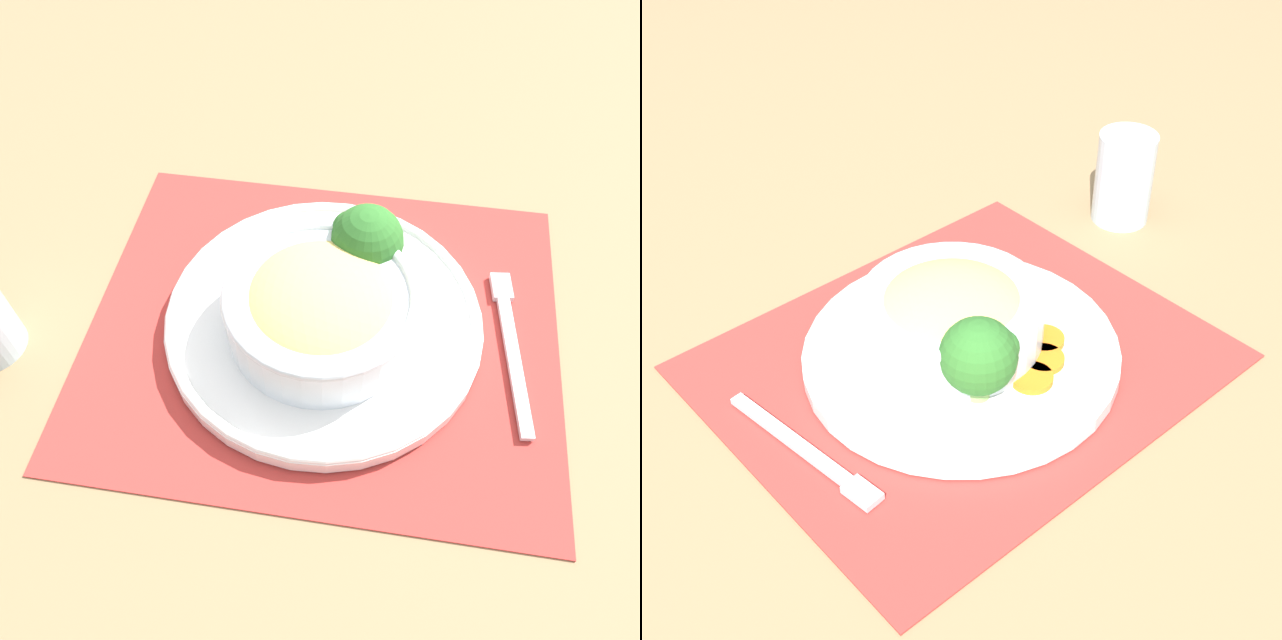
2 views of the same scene
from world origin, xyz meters
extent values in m
plane|color=#8C704C|center=(0.00, 0.00, 0.00)|extent=(4.00, 4.00, 0.00)
cube|color=#B2332D|center=(0.00, 0.00, 0.00)|extent=(0.47, 0.40, 0.00)
cylinder|color=white|center=(0.00, 0.00, 0.01)|extent=(0.31, 0.31, 0.02)
torus|color=white|center=(0.00, 0.00, 0.02)|extent=(0.31, 0.31, 0.01)
cylinder|color=silver|center=(0.00, -0.01, 0.05)|extent=(0.18, 0.18, 0.05)
torus|color=silver|center=(0.00, -0.01, 0.07)|extent=(0.18, 0.18, 0.01)
ellipsoid|color=#EAC66B|center=(0.00, -0.01, 0.06)|extent=(0.14, 0.14, 0.06)
cylinder|color=#84AD5B|center=(0.03, 0.06, 0.03)|extent=(0.02, 0.02, 0.02)
sphere|color=#2D6B28|center=(0.03, 0.06, 0.07)|extent=(0.07, 0.07, 0.07)
sphere|color=#2D6B28|center=(0.01, 0.07, 0.07)|extent=(0.03, 0.03, 0.03)
sphere|color=#2D6B28|center=(0.05, 0.05, 0.07)|extent=(0.03, 0.03, 0.03)
cylinder|color=orange|center=(-0.02, 0.08, 0.02)|extent=(0.04, 0.04, 0.01)
cylinder|color=orange|center=(-0.05, 0.07, 0.02)|extent=(0.04, 0.04, 0.01)
cylinder|color=orange|center=(-0.07, 0.04, 0.02)|extent=(0.04, 0.04, 0.01)
cylinder|color=silver|center=(-0.31, -0.08, 0.05)|extent=(0.07, 0.07, 0.11)
cylinder|color=silver|center=(-0.31, -0.08, 0.03)|extent=(0.06, 0.06, 0.07)
cube|color=silver|center=(0.18, 0.00, 0.01)|extent=(0.04, 0.18, 0.01)
cube|color=silver|center=(0.17, 0.08, 0.01)|extent=(0.02, 0.04, 0.01)
camera|label=1|loc=(0.06, -0.35, 0.51)|focal=35.00mm
camera|label=2|loc=(0.41, 0.50, 0.58)|focal=50.00mm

